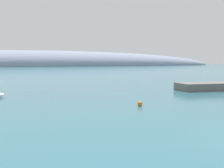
% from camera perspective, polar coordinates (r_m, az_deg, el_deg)
% --- Properties ---
extents(distant_ridge, '(350.74, 55.46, 26.13)m').
position_cam_1_polar(distant_ridge, '(267.10, -14.59, 3.20)').
color(distant_ridge, gray).
rests_on(distant_ridge, ground).
extents(mooring_buoy_orange, '(0.56, 0.56, 0.56)m').
position_cam_1_polar(mooring_buoy_orange, '(34.63, 5.15, -3.63)').
color(mooring_buoy_orange, orange).
rests_on(mooring_buoy_orange, water).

